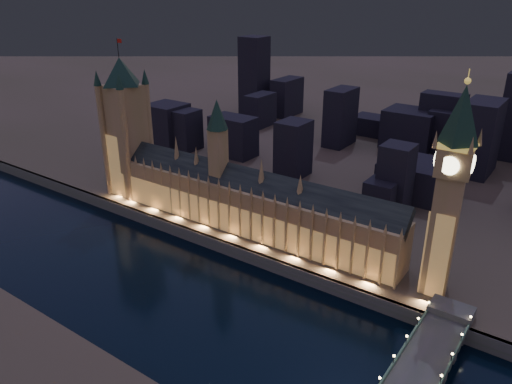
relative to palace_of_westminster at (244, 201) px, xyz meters
The scene contains 7 objects.
ground_plane 67.75m from the palace_of_westminster, 81.70° to the right, with size 2000.00×2000.00×0.00m, color black.
north_bank 458.89m from the palace_of_westminster, 88.87° to the left, with size 2000.00×960.00×8.00m, color #3C3D2B.
embankment_wall 31.81m from the palace_of_westminster, 66.53° to the right, with size 2000.00×2.50×8.00m, color #424F41.
palace_of_westminster is the anchor object (origin of this frame).
victoria_tower 106.72m from the palace_of_westminster, behind, with size 31.68×31.68×107.19m.
elizabeth_tower 124.31m from the palace_of_westminster, ahead, with size 18.00×18.00×108.23m.
city_backdrop 191.94m from the palace_of_westminster, 75.62° to the left, with size 450.63×215.63×85.26m.
Camera 1 is at (156.49, -159.36, 150.12)m, focal length 35.00 mm.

